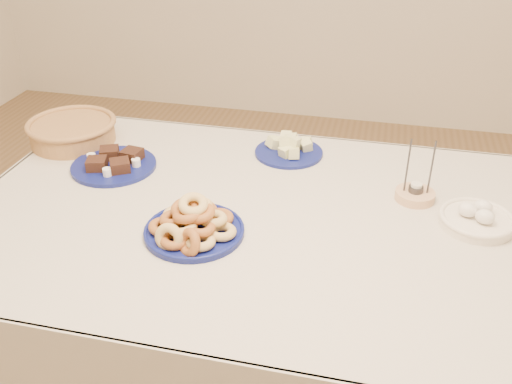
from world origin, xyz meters
The scene contains 7 objects.
dining_table centered at (0.00, 0.00, 0.64)m, with size 1.71×1.11×0.75m.
donut_platter centered at (-0.15, -0.14, 0.78)m, with size 0.34×0.34×0.12m.
melon_plate centered at (0.01, 0.39, 0.77)m, with size 0.27×0.27×0.08m.
brownie_plate centered at (-0.52, 0.16, 0.77)m, with size 0.33×0.33×0.05m.
wicker_basket centered at (-0.75, 0.31, 0.79)m, with size 0.39×0.39×0.08m.
candle_holder centered at (0.43, 0.18, 0.77)m, with size 0.12×0.12×0.19m.
egg_bowl centered at (0.59, 0.08, 0.77)m, with size 0.26×0.26×0.07m.
Camera 1 is at (0.30, -1.33, 1.63)m, focal length 40.00 mm.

